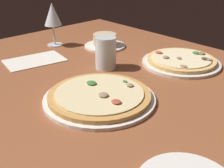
# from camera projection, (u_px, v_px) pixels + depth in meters

# --- Properties ---
(dining_table) EXTENTS (1.50, 1.10, 0.04)m
(dining_table) POSITION_uv_depth(u_px,v_px,m) (123.00, 93.00, 0.92)
(dining_table) COLOR brown
(dining_table) RESTS_ON ground
(pizza_main) EXTENTS (0.32, 0.32, 0.03)m
(pizza_main) POSITION_uv_depth(u_px,v_px,m) (100.00, 96.00, 0.83)
(pizza_main) COLOR silver
(pizza_main) RESTS_ON dining_table
(pizza_side) EXTENTS (0.28, 0.28, 0.03)m
(pizza_side) POSITION_uv_depth(u_px,v_px,m) (181.00, 61.00, 1.08)
(pizza_side) COLOR silver
(pizza_side) RESTS_ON dining_table
(ramekin_on_saucer) EXTENTS (0.17, 0.17, 0.06)m
(ramekin_on_saucer) POSITION_uv_depth(u_px,v_px,m) (105.00, 42.00, 1.26)
(ramekin_on_saucer) COLOR silver
(ramekin_on_saucer) RESTS_ON dining_table
(wine_glass_far) EXTENTS (0.07, 0.07, 0.18)m
(wine_glass_far) POSITION_uv_depth(u_px,v_px,m) (53.00, 16.00, 1.24)
(wine_glass_far) COLOR silver
(wine_glass_far) RESTS_ON dining_table
(water_glass) EXTENTS (0.07, 0.07, 0.11)m
(water_glass) POSITION_uv_depth(u_px,v_px,m) (106.00, 55.00, 1.03)
(water_glass) COLOR silver
(water_glass) RESTS_ON dining_table
(paper_menu) EXTENTS (0.17, 0.23, 0.00)m
(paper_menu) POSITION_uv_depth(u_px,v_px,m) (35.00, 61.00, 1.11)
(paper_menu) COLOR silver
(paper_menu) RESTS_ON dining_table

